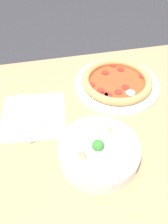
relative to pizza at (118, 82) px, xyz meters
The scene contains 7 objects.
ground_plane 0.78m from the pizza, 88.62° to the left, with size 8.00×8.00×0.00m, color #333338.
dining_table 0.22m from the pizza, 88.62° to the left, with size 1.31×0.78×0.74m.
pizza is the anchor object (origin of this frame).
bowl 0.31m from the pizza, 62.95° to the left, with size 0.22×0.22×0.07m.
napkin 0.31m from the pizza, 16.14° to the left, with size 0.21×0.21×0.00m.
fork 0.28m from the pizza, 17.42° to the left, with size 0.03×0.17×0.00m.
knife 0.33m from the pizza, 13.44° to the left, with size 0.04×0.21×0.01m.
Camera 1 is at (0.25, 0.46, 1.31)m, focal length 40.00 mm.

